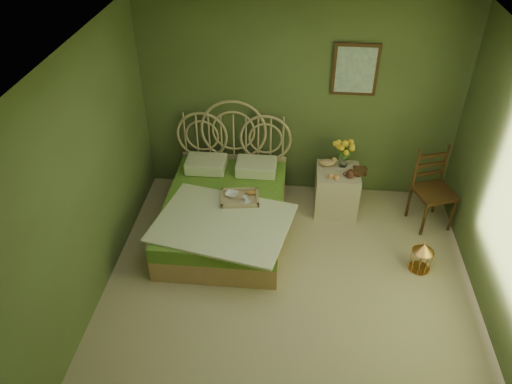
# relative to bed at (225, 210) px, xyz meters

# --- Properties ---
(floor) EXTENTS (4.50, 4.50, 0.00)m
(floor) POSITION_rel_bed_xyz_m (0.83, -1.26, -0.29)
(floor) COLOR tan
(floor) RESTS_ON ground
(ceiling) EXTENTS (4.50, 4.50, 0.00)m
(ceiling) POSITION_rel_bed_xyz_m (0.83, -1.26, 2.31)
(ceiling) COLOR silver
(ceiling) RESTS_ON wall_back
(wall_back) EXTENTS (4.00, 0.00, 4.00)m
(wall_back) POSITION_rel_bed_xyz_m (0.83, 0.99, 1.01)
(wall_back) COLOR #536736
(wall_back) RESTS_ON floor
(wall_left) EXTENTS (0.00, 4.50, 4.50)m
(wall_left) POSITION_rel_bed_xyz_m (-1.17, -1.26, 1.01)
(wall_left) COLOR #536736
(wall_left) RESTS_ON floor
(wall_art) EXTENTS (0.54, 0.04, 0.64)m
(wall_art) POSITION_rel_bed_xyz_m (1.47, 0.96, 1.46)
(wall_art) COLOR #3E2311
(wall_art) RESTS_ON wall_back
(bed) EXTENTS (1.67, 2.11, 1.30)m
(bed) POSITION_rel_bed_xyz_m (0.00, 0.00, 0.00)
(bed) COLOR tan
(bed) RESTS_ON floor
(nightstand) EXTENTS (0.54, 0.54, 1.02)m
(nightstand) POSITION_rel_bed_xyz_m (1.37, 0.53, 0.07)
(nightstand) COLOR beige
(nightstand) RESTS_ON floor
(chair) EXTENTS (0.56, 0.56, 1.00)m
(chair) POSITION_rel_bed_xyz_m (2.53, 0.42, 0.27)
(chair) COLOR #3E2311
(chair) RESTS_ON floor
(birdcage) EXTENTS (0.24, 0.24, 0.36)m
(birdcage) POSITION_rel_bed_xyz_m (2.29, -0.50, -0.11)
(birdcage) COLOR #D88D45
(birdcage) RESTS_ON floor
(book_lower) EXTENTS (0.18, 0.23, 0.02)m
(book_lower) POSITION_rel_bed_xyz_m (1.55, 0.54, 0.31)
(book_lower) COLOR #381E0F
(book_lower) RESTS_ON nightstand
(book_upper) EXTENTS (0.23, 0.25, 0.02)m
(book_upper) POSITION_rel_bed_xyz_m (1.55, 0.54, 0.33)
(book_upper) COLOR #472819
(book_upper) RESTS_ON nightstand
(cereal_bowl) EXTENTS (0.19, 0.19, 0.04)m
(cereal_bowl) POSITION_rel_bed_xyz_m (0.09, 0.01, 0.24)
(cereal_bowl) COLOR white
(cereal_bowl) RESTS_ON bed
(coffee_cup) EXTENTS (0.09, 0.09, 0.07)m
(coffee_cup) POSITION_rel_bed_xyz_m (0.27, -0.10, 0.25)
(coffee_cup) COLOR white
(coffee_cup) RESTS_ON bed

